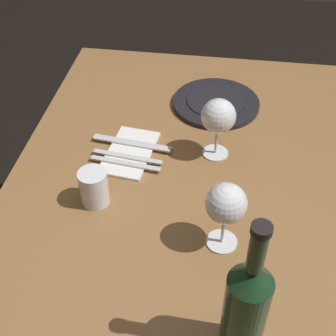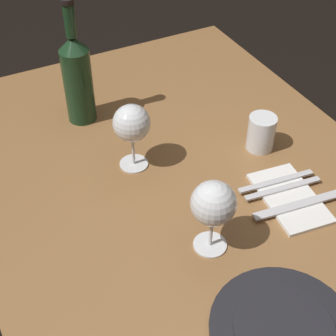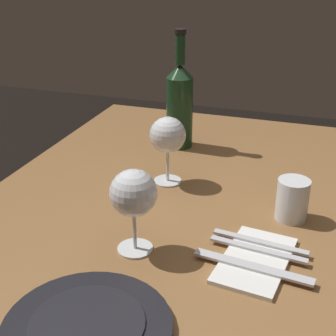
{
  "view_description": "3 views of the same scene",
  "coord_description": "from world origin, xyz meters",
  "px_view_note": "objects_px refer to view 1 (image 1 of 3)",
  "views": [
    {
      "loc": [
        -0.77,
        -0.05,
        1.52
      ],
      "look_at": [
        0.02,
        0.06,
        0.8
      ],
      "focal_mm": 50.43,
      "sensor_mm": 36.0,
      "label": 1
    },
    {
      "loc": [
        0.69,
        -0.41,
        1.52
      ],
      "look_at": [
        -0.02,
        -0.04,
        0.8
      ],
      "focal_mm": 54.58,
      "sensor_mm": 36.0,
      "label": 2
    },
    {
      "loc": [
        0.85,
        0.26,
        1.26
      ],
      "look_at": [
        0.03,
        -0.02,
        0.86
      ],
      "focal_mm": 52.44,
      "sensor_mm": 36.0,
      "label": 3
    }
  ],
  "objects_px": {
    "table_knife": "(132,143)",
    "folded_napkin": "(130,152)",
    "wine_glass_left": "(226,205)",
    "wine_glass_right": "(218,117)",
    "water_tumbler": "(94,189)",
    "fork_outer": "(125,163)",
    "dinner_plate": "(216,103)",
    "wine_bottle": "(246,308)",
    "fork_inner": "(128,157)"
  },
  "relations": [
    {
      "from": "wine_glass_left",
      "to": "water_tumbler",
      "type": "height_order",
      "value": "wine_glass_left"
    },
    {
      "from": "dinner_plate",
      "to": "folded_napkin",
      "type": "distance_m",
      "value": 0.32
    },
    {
      "from": "wine_glass_right",
      "to": "water_tumbler",
      "type": "distance_m",
      "value": 0.34
    },
    {
      "from": "wine_glass_left",
      "to": "water_tumbler",
      "type": "xyz_separation_m",
      "value": [
        0.08,
        0.29,
        -0.08
      ]
    },
    {
      "from": "wine_bottle",
      "to": "fork_inner",
      "type": "xyz_separation_m",
      "value": [
        0.46,
        0.29,
        -0.11
      ]
    },
    {
      "from": "wine_glass_right",
      "to": "dinner_plate",
      "type": "bearing_deg",
      "value": 3.51
    },
    {
      "from": "wine_glass_left",
      "to": "wine_bottle",
      "type": "relative_size",
      "value": 0.5
    },
    {
      "from": "water_tumbler",
      "to": "dinner_plate",
      "type": "distance_m",
      "value": 0.49
    },
    {
      "from": "table_knife",
      "to": "folded_napkin",
      "type": "bearing_deg",
      "value": 180.0
    },
    {
      "from": "wine_bottle",
      "to": "dinner_plate",
      "type": "bearing_deg",
      "value": 6.96
    },
    {
      "from": "dinner_plate",
      "to": "table_knife",
      "type": "bearing_deg",
      "value": 137.19
    },
    {
      "from": "wine_glass_left",
      "to": "table_knife",
      "type": "height_order",
      "value": "wine_glass_left"
    },
    {
      "from": "wine_glass_right",
      "to": "table_knife",
      "type": "distance_m",
      "value": 0.24
    },
    {
      "from": "dinner_plate",
      "to": "fork_outer",
      "type": "height_order",
      "value": "dinner_plate"
    },
    {
      "from": "wine_bottle",
      "to": "fork_outer",
      "type": "xyz_separation_m",
      "value": [
        0.43,
        0.29,
        -0.11
      ]
    },
    {
      "from": "dinner_plate",
      "to": "table_knife",
      "type": "relative_size",
      "value": 1.18
    },
    {
      "from": "wine_glass_left",
      "to": "wine_glass_right",
      "type": "distance_m",
      "value": 0.29
    },
    {
      "from": "wine_glass_left",
      "to": "fork_inner",
      "type": "distance_m",
      "value": 0.36
    },
    {
      "from": "wine_glass_left",
      "to": "fork_outer",
      "type": "relative_size",
      "value": 0.89
    },
    {
      "from": "wine_glass_right",
      "to": "dinner_plate",
      "type": "xyz_separation_m",
      "value": [
        0.22,
        0.01,
        -0.11
      ]
    },
    {
      "from": "wine_glass_left",
      "to": "folded_napkin",
      "type": "distance_m",
      "value": 0.37
    },
    {
      "from": "wine_glass_left",
      "to": "fork_inner",
      "type": "bearing_deg",
      "value": 47.44
    },
    {
      "from": "folded_napkin",
      "to": "table_knife",
      "type": "distance_m",
      "value": 0.03
    },
    {
      "from": "dinner_plate",
      "to": "water_tumbler",
      "type": "bearing_deg",
      "value": 149.89
    },
    {
      "from": "water_tumbler",
      "to": "table_knife",
      "type": "relative_size",
      "value": 0.41
    },
    {
      "from": "wine_glass_right",
      "to": "folded_napkin",
      "type": "bearing_deg",
      "value": 98.38
    },
    {
      "from": "wine_glass_right",
      "to": "dinner_plate",
      "type": "distance_m",
      "value": 0.24
    },
    {
      "from": "wine_glass_right",
      "to": "wine_bottle",
      "type": "distance_m",
      "value": 0.52
    },
    {
      "from": "table_knife",
      "to": "wine_glass_left",
      "type": "bearing_deg",
      "value": -138.7
    },
    {
      "from": "wine_glass_left",
      "to": "water_tumbler",
      "type": "distance_m",
      "value": 0.31
    },
    {
      "from": "table_knife",
      "to": "water_tumbler",
      "type": "bearing_deg",
      "value": 168.14
    },
    {
      "from": "dinner_plate",
      "to": "fork_outer",
      "type": "relative_size",
      "value": 1.38
    },
    {
      "from": "water_tumbler",
      "to": "folded_napkin",
      "type": "bearing_deg",
      "value": -13.82
    },
    {
      "from": "wine_glass_left",
      "to": "wine_glass_right",
      "type": "relative_size",
      "value": 1.0
    },
    {
      "from": "wine_bottle",
      "to": "table_knife",
      "type": "distance_m",
      "value": 0.6
    },
    {
      "from": "wine_glass_left",
      "to": "wine_glass_right",
      "type": "xyz_separation_m",
      "value": [
        0.29,
        0.03,
        -0.0
      ]
    },
    {
      "from": "wine_glass_right",
      "to": "wine_bottle",
      "type": "bearing_deg",
      "value": -171.59
    },
    {
      "from": "wine_bottle",
      "to": "fork_outer",
      "type": "height_order",
      "value": "wine_bottle"
    },
    {
      "from": "water_tumbler",
      "to": "fork_outer",
      "type": "distance_m",
      "value": 0.14
    },
    {
      "from": "wine_glass_left",
      "to": "fork_inner",
      "type": "xyz_separation_m",
      "value": [
        0.23,
        0.25,
        -0.1
      ]
    },
    {
      "from": "table_knife",
      "to": "dinner_plate",
      "type": "bearing_deg",
      "value": -42.81
    },
    {
      "from": "dinner_plate",
      "to": "fork_outer",
      "type": "bearing_deg",
      "value": 145.84
    },
    {
      "from": "fork_outer",
      "to": "wine_glass_right",
      "type": "bearing_deg",
      "value": -69.27
    },
    {
      "from": "wine_glass_left",
      "to": "table_knife",
      "type": "distance_m",
      "value": 0.39
    },
    {
      "from": "fork_outer",
      "to": "water_tumbler",
      "type": "bearing_deg",
      "value": 161.01
    },
    {
      "from": "wine_glass_left",
      "to": "dinner_plate",
      "type": "relative_size",
      "value": 0.64
    },
    {
      "from": "wine_glass_left",
      "to": "folded_napkin",
      "type": "xyz_separation_m",
      "value": [
        0.25,
        0.25,
        -0.11
      ]
    },
    {
      "from": "wine_glass_left",
      "to": "folded_napkin",
      "type": "relative_size",
      "value": 0.79
    },
    {
      "from": "dinner_plate",
      "to": "wine_glass_left",
      "type": "bearing_deg",
      "value": -174.68
    },
    {
      "from": "fork_inner",
      "to": "fork_outer",
      "type": "height_order",
      "value": "same"
    }
  ]
}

